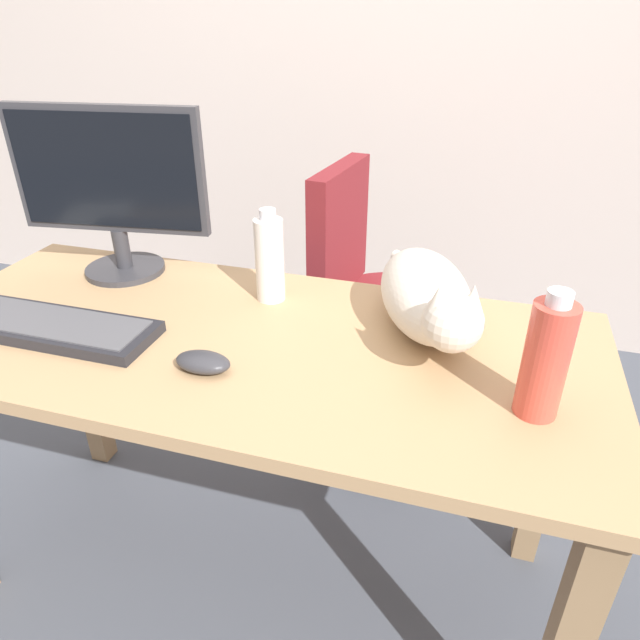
{
  "coord_description": "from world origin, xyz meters",
  "views": [
    {
      "loc": [
        0.45,
        -0.94,
        1.36
      ],
      "look_at": [
        0.16,
        0.01,
        0.81
      ],
      "focal_mm": 31.97,
      "sensor_mm": 36.0,
      "label": 1
    }
  ],
  "objects_px": {
    "cat": "(428,296)",
    "computer_mouse": "(203,362)",
    "monitor": "(110,186)",
    "keyboard": "(55,327)",
    "water_bottle": "(270,259)",
    "spray_bottle": "(546,359)",
    "office_chair": "(376,335)"
  },
  "relations": [
    {
      "from": "keyboard",
      "to": "computer_mouse",
      "type": "xyz_separation_m",
      "value": [
        0.37,
        -0.04,
        0.0
      ]
    },
    {
      "from": "keyboard",
      "to": "spray_bottle",
      "type": "height_order",
      "value": "spray_bottle"
    },
    {
      "from": "water_bottle",
      "to": "spray_bottle",
      "type": "xyz_separation_m",
      "value": [
        0.59,
        -0.27,
        0.01
      ]
    },
    {
      "from": "office_chair",
      "to": "water_bottle",
      "type": "bearing_deg",
      "value": -111.12
    },
    {
      "from": "keyboard",
      "to": "spray_bottle",
      "type": "xyz_separation_m",
      "value": [
        0.97,
        0.01,
        0.09
      ]
    },
    {
      "from": "cat",
      "to": "spray_bottle",
      "type": "height_order",
      "value": "spray_bottle"
    },
    {
      "from": "keyboard",
      "to": "cat",
      "type": "relative_size",
      "value": 0.75
    },
    {
      "from": "computer_mouse",
      "to": "spray_bottle",
      "type": "bearing_deg",
      "value": 4.63
    },
    {
      "from": "monitor",
      "to": "water_bottle",
      "type": "height_order",
      "value": "monitor"
    },
    {
      "from": "computer_mouse",
      "to": "water_bottle",
      "type": "height_order",
      "value": "water_bottle"
    },
    {
      "from": "spray_bottle",
      "to": "keyboard",
      "type": "bearing_deg",
      "value": -179.32
    },
    {
      "from": "cat",
      "to": "spray_bottle",
      "type": "relative_size",
      "value": 2.54
    },
    {
      "from": "monitor",
      "to": "computer_mouse",
      "type": "xyz_separation_m",
      "value": [
        0.4,
        -0.35,
        -0.21
      ]
    },
    {
      "from": "computer_mouse",
      "to": "cat",
      "type": "bearing_deg",
      "value": 35.79
    },
    {
      "from": "office_chair",
      "to": "keyboard",
      "type": "relative_size",
      "value": 2.16
    },
    {
      "from": "keyboard",
      "to": "water_bottle",
      "type": "bearing_deg",
      "value": 36.61
    },
    {
      "from": "cat",
      "to": "spray_bottle",
      "type": "distance_m",
      "value": 0.32
    },
    {
      "from": "computer_mouse",
      "to": "water_bottle",
      "type": "xyz_separation_m",
      "value": [
        0.02,
        0.32,
        0.08
      ]
    },
    {
      "from": "cat",
      "to": "computer_mouse",
      "type": "xyz_separation_m",
      "value": [
        -0.38,
        -0.28,
        -0.06
      ]
    },
    {
      "from": "cat",
      "to": "monitor",
      "type": "bearing_deg",
      "value": 174.39
    },
    {
      "from": "monitor",
      "to": "water_bottle",
      "type": "bearing_deg",
      "value": -4.54
    },
    {
      "from": "cat",
      "to": "computer_mouse",
      "type": "relative_size",
      "value": 5.33
    },
    {
      "from": "monitor",
      "to": "cat",
      "type": "relative_size",
      "value": 0.82
    },
    {
      "from": "monitor",
      "to": "cat",
      "type": "height_order",
      "value": "monitor"
    },
    {
      "from": "water_bottle",
      "to": "computer_mouse",
      "type": "bearing_deg",
      "value": -92.75
    },
    {
      "from": "monitor",
      "to": "keyboard",
      "type": "distance_m",
      "value": 0.38
    },
    {
      "from": "office_chair",
      "to": "monitor",
      "type": "distance_m",
      "value": 0.92
    },
    {
      "from": "office_chair",
      "to": "spray_bottle",
      "type": "distance_m",
      "value": 0.94
    },
    {
      "from": "keyboard",
      "to": "cat",
      "type": "bearing_deg",
      "value": 17.71
    },
    {
      "from": "office_chair",
      "to": "computer_mouse",
      "type": "xyz_separation_m",
      "value": [
        -0.19,
        -0.77,
        0.35
      ]
    },
    {
      "from": "office_chair",
      "to": "spray_bottle",
      "type": "bearing_deg",
      "value": -60.46
    },
    {
      "from": "cat",
      "to": "water_bottle",
      "type": "bearing_deg",
      "value": 173.19
    }
  ]
}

